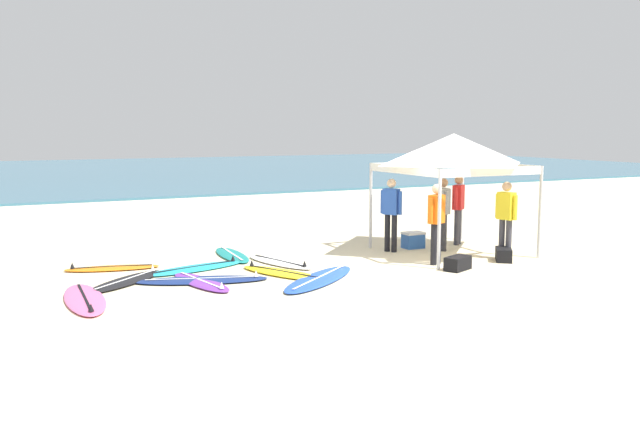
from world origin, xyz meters
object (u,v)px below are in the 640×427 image
at_px(person_yellow, 506,214).
at_px(gear_bag_by_pole, 504,255).
at_px(canopy_tent, 453,150).
at_px(person_blue, 391,210).
at_px(surfboard_blue, 320,279).
at_px(surfboard_white, 280,262).
at_px(person_grey, 443,209).
at_px(surfboard_pink, 85,299).
at_px(surfboard_teal, 232,255).
at_px(person_orange, 436,218).
at_px(person_red, 458,205).
at_px(surfboard_cyan, 196,268).
at_px(cooler_box, 413,240).
at_px(surfboard_black, 126,281).
at_px(surfboard_orange, 112,268).
at_px(surfboard_yellow, 283,273).
at_px(surfboard_purple, 201,282).
at_px(gear_bag_near_tent, 458,263).
at_px(surfboard_navy, 203,280).

xyz_separation_m(person_yellow, gear_bag_by_pole, (-0.18, -0.17, -0.85)).
relative_size(canopy_tent, person_blue, 1.66).
relative_size(surfboard_blue, gear_bag_by_pole, 4.07).
distance_m(surfboard_white, person_grey, 4.17).
bearing_deg(surfboard_pink, person_yellow, -1.79).
bearing_deg(surfboard_teal, person_orange, -37.66).
height_order(person_blue, person_red, same).
distance_m(person_yellow, person_orange, 1.74).
bearing_deg(surfboard_cyan, surfboard_white, -6.70).
height_order(canopy_tent, surfboard_white, canopy_tent).
bearing_deg(cooler_box, person_blue, -167.79).
height_order(surfboard_blue, surfboard_pink, same).
height_order(surfboard_cyan, cooler_box, cooler_box).
height_order(surfboard_cyan, surfboard_black, same).
bearing_deg(surfboard_white, person_blue, 3.20).
relative_size(canopy_tent, cooler_box, 5.69).
bearing_deg(gear_bag_by_pole, surfboard_white, 157.38).
distance_m(surfboard_cyan, person_yellow, 6.79).
xyz_separation_m(surfboard_orange, person_red, (8.21, -0.70, 0.95)).
xyz_separation_m(surfboard_white, surfboard_black, (-3.26, -0.35, -0.00)).
relative_size(surfboard_yellow, surfboard_teal, 1.05).
bearing_deg(cooler_box, surfboard_blue, -149.32).
distance_m(surfboard_purple, surfboard_teal, 2.71).
xyz_separation_m(canopy_tent, gear_bag_near_tent, (-1.06, -1.61, -2.25)).
bearing_deg(surfboard_purple, surfboard_orange, 122.09).
bearing_deg(surfboard_yellow, surfboard_navy, 176.63).
height_order(person_grey, gear_bag_near_tent, person_grey).
bearing_deg(person_red, gear_bag_by_pole, -100.91).
distance_m(surfboard_blue, person_orange, 3.05).
distance_m(surfboard_white, person_orange, 3.44).
bearing_deg(surfboard_black, gear_bag_near_tent, -16.34).
bearing_deg(person_blue, surfboard_blue, -145.31).
height_order(person_yellow, cooler_box, person_yellow).
bearing_deg(surfboard_white, surfboard_navy, -155.05).
height_order(canopy_tent, surfboard_yellow, canopy_tent).
height_order(canopy_tent, surfboard_cyan, canopy_tent).
relative_size(surfboard_cyan, surfboard_teal, 1.15).
bearing_deg(surfboard_yellow, person_grey, 9.72).
height_order(person_orange, gear_bag_near_tent, person_orange).
distance_m(person_grey, gear_bag_by_pole, 1.88).
xyz_separation_m(surfboard_pink, surfboard_teal, (3.50, 2.68, 0.00)).
xyz_separation_m(surfboard_pink, gear_bag_near_tent, (7.14, -0.77, 0.10)).
bearing_deg(person_red, canopy_tent, -134.77).
bearing_deg(surfboard_pink, gear_bag_by_pole, -2.97).
bearing_deg(gear_bag_near_tent, person_grey, 61.52).
relative_size(canopy_tent, person_grey, 1.66).
height_order(surfboard_teal, person_red, person_red).
bearing_deg(person_yellow, person_grey, 113.13).
bearing_deg(surfboard_black, canopy_tent, -1.77).
relative_size(person_yellow, person_grey, 1.00).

